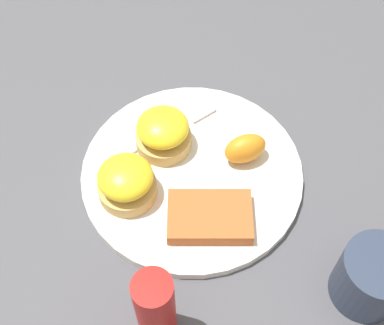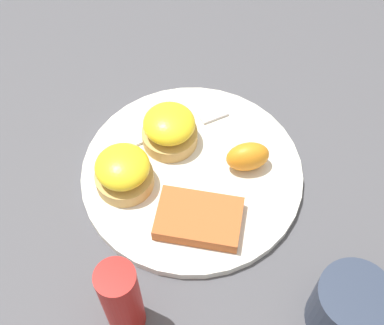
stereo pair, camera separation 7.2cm
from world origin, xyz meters
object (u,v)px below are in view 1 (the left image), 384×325
object	(u,v)px
hashbrown_patty	(212,216)
sandwich_benedict_right	(126,182)
sandwich_benedict_left	(163,132)
fork	(164,132)
cup	(373,277)
condiment_bottle	(156,309)
orange_wedge	(246,150)

from	to	relation	value
hashbrown_patty	sandwich_benedict_right	bearing A→B (deg)	143.64
sandwich_benedict_left	fork	xyz separation A→B (m)	(0.01, 0.02, -0.03)
cup	condiment_bottle	bearing A→B (deg)	173.89
fork	cup	bearing A→B (deg)	-59.10
cup	orange_wedge	bearing A→B (deg)	109.97
cup	condiment_bottle	world-z (taller)	condiment_bottle
fork	condiment_bottle	size ratio (longest dim) A/B	1.46
sandwich_benedict_right	orange_wedge	distance (m)	0.17
orange_wedge	cup	world-z (taller)	cup
orange_wedge	condiment_bottle	bearing A→B (deg)	-132.64
sandwich_benedict_right	condiment_bottle	xyz separation A→B (m)	(-0.01, -0.18, 0.02)
hashbrown_patty	orange_wedge	bearing A→B (deg)	46.77
condiment_bottle	sandwich_benedict_left	bearing A→B (deg)	73.64
orange_wedge	cup	bearing A→B (deg)	-70.03
orange_wedge	hashbrown_patty	bearing A→B (deg)	-133.23
sandwich_benedict_right	fork	size ratio (longest dim) A/B	0.40
sandwich_benedict_left	hashbrown_patty	xyz separation A→B (m)	(0.03, -0.14, -0.02)
sandwich_benedict_left	orange_wedge	bearing A→B (deg)	-29.46
condiment_bottle	fork	bearing A→B (deg)	73.72
sandwich_benedict_left	cup	world-z (taller)	cup
sandwich_benedict_right	fork	xyz separation A→B (m)	(0.07, 0.08, -0.03)
sandwich_benedict_left	sandwich_benedict_right	bearing A→B (deg)	-136.05
hashbrown_patty	orange_wedge	distance (m)	0.11
sandwich_benedict_left	sandwich_benedict_right	world-z (taller)	same
sandwich_benedict_right	cup	xyz separation A→B (m)	(0.25, -0.21, -0.00)
cup	fork	bearing A→B (deg)	120.90
sandwich_benedict_left	cup	xyz separation A→B (m)	(0.18, -0.28, -0.00)
hashbrown_patty	condiment_bottle	size ratio (longest dim) A/B	0.81
hashbrown_patty	orange_wedge	xyz separation A→B (m)	(0.07, 0.08, 0.01)
orange_wedge	sandwich_benedict_right	bearing A→B (deg)	-177.74
sandwich_benedict_right	cup	world-z (taller)	cup
hashbrown_patty	fork	distance (m)	0.16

